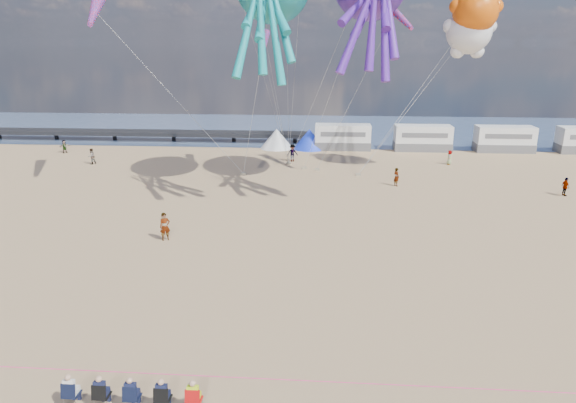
% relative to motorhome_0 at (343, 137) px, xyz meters
% --- Properties ---
extents(ground, '(120.00, 120.00, 0.00)m').
position_rel_motorhome_0_xyz_m(ground, '(-6.00, -40.00, -1.50)').
color(ground, tan).
rests_on(ground, ground).
extents(water, '(120.00, 120.00, 0.00)m').
position_rel_motorhome_0_xyz_m(water, '(-6.00, 15.00, -1.48)').
color(water, '#3B4E70').
rests_on(water, ground).
extents(pier, '(60.00, 3.00, 0.50)m').
position_rel_motorhome_0_xyz_m(pier, '(-34.00, 4.00, -0.50)').
color(pier, black).
rests_on(pier, ground).
extents(motorhome_0, '(6.60, 2.50, 3.00)m').
position_rel_motorhome_0_xyz_m(motorhome_0, '(0.00, 0.00, 0.00)').
color(motorhome_0, silver).
rests_on(motorhome_0, ground).
extents(motorhome_1, '(6.60, 2.50, 3.00)m').
position_rel_motorhome_0_xyz_m(motorhome_1, '(9.50, 0.00, 0.00)').
color(motorhome_1, silver).
rests_on(motorhome_1, ground).
extents(motorhome_2, '(6.60, 2.50, 3.00)m').
position_rel_motorhome_0_xyz_m(motorhome_2, '(19.00, 0.00, 0.00)').
color(motorhome_2, silver).
rests_on(motorhome_2, ground).
extents(tent_white, '(4.00, 4.00, 2.40)m').
position_rel_motorhome_0_xyz_m(tent_white, '(-8.00, 0.00, -0.30)').
color(tent_white, white).
rests_on(tent_white, ground).
extents(tent_blue, '(4.00, 4.00, 2.40)m').
position_rel_motorhome_0_xyz_m(tent_blue, '(-4.00, 0.00, -0.30)').
color(tent_blue, '#1933CC').
rests_on(tent_blue, ground).
extents(spectator_row, '(6.10, 0.90, 1.30)m').
position_rel_motorhome_0_xyz_m(spectator_row, '(-8.59, -46.91, -0.85)').
color(spectator_row, black).
rests_on(spectator_row, ground).
extents(rope_line, '(34.00, 0.03, 0.03)m').
position_rel_motorhome_0_xyz_m(rope_line, '(-6.00, -45.00, -1.48)').
color(rope_line, '#F2338C').
rests_on(rope_line, ground).
extents(standing_person, '(0.80, 0.70, 1.85)m').
position_rel_motorhome_0_xyz_m(standing_person, '(-12.32, -31.01, -0.58)').
color(standing_person, tan).
rests_on(standing_person, ground).
extents(beachgoer_0, '(0.51, 0.64, 1.51)m').
position_rel_motorhome_0_xyz_m(beachgoer_0, '(11.08, -7.39, -0.74)').
color(beachgoer_0, '#7F6659').
rests_on(beachgoer_0, ground).
extents(beachgoer_1, '(0.88, 0.97, 1.66)m').
position_rel_motorhome_0_xyz_m(beachgoer_1, '(-26.76, -10.02, -0.67)').
color(beachgoer_1, '#7F6659').
rests_on(beachgoer_1, ground).
extents(beachgoer_2, '(1.09, 0.97, 1.86)m').
position_rel_motorhome_0_xyz_m(beachgoer_2, '(-5.59, -7.11, -0.57)').
color(beachgoer_2, '#7F6659').
rests_on(beachgoer_2, ground).
extents(beachgoer_3, '(0.77, 1.12, 1.59)m').
position_rel_motorhome_0_xyz_m(beachgoer_3, '(18.12, -18.60, -0.70)').
color(beachgoer_3, '#7F6659').
rests_on(beachgoer_3, ground).
extents(beachgoer_4, '(0.80, 0.93, 1.49)m').
position_rel_motorhome_0_xyz_m(beachgoer_4, '(-32.52, -4.53, -0.75)').
color(beachgoer_4, '#7F6659').
rests_on(beachgoer_4, ground).
extents(beachgoer_5, '(1.26, 1.56, 1.66)m').
position_rel_motorhome_0_xyz_m(beachgoer_5, '(4.37, -16.46, -0.67)').
color(beachgoer_5, '#7F6659').
rests_on(beachgoer_5, ground).
extents(sandbag_a, '(0.50, 0.35, 0.22)m').
position_rel_motorhome_0_xyz_m(sandbag_a, '(-9.97, -13.50, -1.39)').
color(sandbag_a, gray).
rests_on(sandbag_a, ground).
extents(sandbag_b, '(0.50, 0.35, 0.22)m').
position_rel_motorhome_0_xyz_m(sandbag_b, '(-4.16, -10.61, -1.39)').
color(sandbag_b, gray).
rests_on(sandbag_b, ground).
extents(sandbag_c, '(0.50, 0.35, 0.22)m').
position_rel_motorhome_0_xyz_m(sandbag_c, '(1.21, -13.02, -1.39)').
color(sandbag_c, gray).
rests_on(sandbag_c, ground).
extents(sandbag_d, '(0.50, 0.35, 0.22)m').
position_rel_motorhome_0_xyz_m(sandbag_d, '(-2.83, -11.27, -1.39)').
color(sandbag_d, gray).
rests_on(sandbag_d, ground).
extents(sandbag_e, '(0.50, 0.35, 0.22)m').
position_rel_motorhome_0_xyz_m(sandbag_e, '(-5.89, -8.55, -1.39)').
color(sandbag_e, gray).
rests_on(sandbag_e, ground).
extents(kite_panda, '(5.02, 4.75, 6.81)m').
position_rel_motorhome_0_xyz_m(kite_panda, '(10.51, -12.50, 11.83)').
color(kite_panda, silver).
extents(kite_teddy_orange, '(4.96, 4.70, 6.65)m').
position_rel_motorhome_0_xyz_m(kite_teddy_orange, '(10.68, -13.30, 13.43)').
color(kite_teddy_orange, '#DE5609').
extents(windsock_left, '(2.86, 6.69, 6.64)m').
position_rel_motorhome_0_xyz_m(windsock_left, '(-20.51, -19.63, 13.26)').
color(windsock_left, red).
extents(windsock_mid, '(3.23, 6.09, 6.16)m').
position_rel_motorhome_0_xyz_m(windsock_mid, '(3.69, -14.53, 13.27)').
color(windsock_mid, red).
extents(windsock_right, '(0.98, 5.58, 5.57)m').
position_rel_motorhome_0_xyz_m(windsock_right, '(-7.93, -13.31, 10.40)').
color(windsock_right, red).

